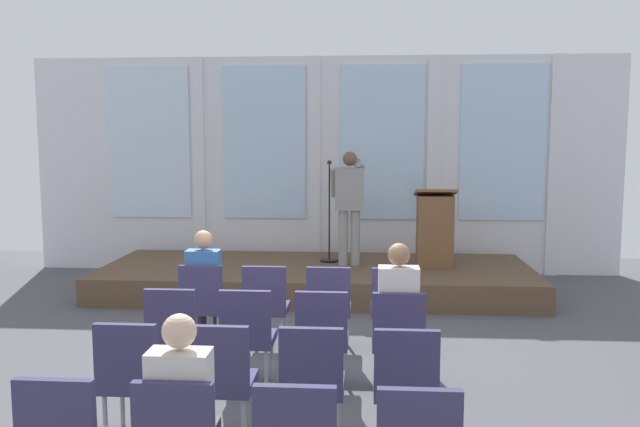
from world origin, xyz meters
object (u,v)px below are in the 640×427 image
audience_r0_c0 (205,282)px  chair_r0_c1 (266,302)px  chair_r1_c0 (174,330)px  chair_r1_c2 (322,333)px  chair_r2_c1 (221,375)px  chair_r2_c2 (312,377)px  audience_r1_c3 (398,309)px  chair_r2_c3 (405,380)px  chair_r0_c2 (329,303)px  chair_r1_c1 (248,331)px  mic_stand (329,240)px  lectern (435,229)px  chair_r0_c3 (393,304)px  audience_r3_c1 (183,407)px  chair_r2_c0 (132,372)px  speaker (349,199)px  chair_r1_c3 (398,335)px  chair_r0_c0 (204,300)px

audience_r0_c0 → chair_r0_c1: (0.68, -0.08, -0.18)m
chair_r1_c0 → chair_r1_c2: bearing=0.0°
chair_r2_c1 → chair_r2_c2: same height
audience_r1_c3 → chair_r2_c3: audience_r1_c3 is taller
chair_r0_c2 → chair_r1_c1: 1.27m
chair_r0_c1 → audience_r1_c3: 1.70m
mic_stand → lectern: size_ratio=1.34×
chair_r0_c3 → audience_r3_c1: audience_r3_c1 is taller
mic_stand → audience_r1_c3: 4.16m
chair_r2_c0 → audience_r1_c3: bearing=29.6°
chair_r0_c1 → audience_r3_c1: bearing=-90.0°
speaker → mic_stand: (-0.31, 0.24, -0.65)m
chair_r2_c3 → chair_r2_c1: bearing=180.0°
chair_r1_c2 → mic_stand: bearing=92.3°
mic_stand → lectern: mic_stand is taller
audience_r0_c0 → chair_r1_c2: size_ratio=1.37×
chair_r2_c3 → chair_r1_c3: bearing=90.0°
audience_r3_c1 → chair_r2_c3: bearing=36.3°
chair_r0_c2 → chair_r1_c0: size_ratio=1.00×
mic_stand → chair_r1_c2: size_ratio=1.65×
chair_r1_c2 → chair_r2_c3: bearing=-57.8°
chair_r1_c1 → audience_r1_c3: 1.37m
audience_r1_c3 → chair_r2_c1: audience_r1_c3 is taller
chair_r2_c3 → lectern: bearing=81.7°
chair_r0_c0 → chair_r2_c0: same height
mic_stand → chair_r2_c1: size_ratio=1.65×
audience_r0_c0 → speaker: bearing=61.5°
chair_r1_c2 → chair_r2_c1: (-0.68, -1.08, 0.00)m
chair_r2_c2 → audience_r3_c1: 1.22m
chair_r0_c3 → chair_r1_c0: size_ratio=1.00×
chair_r1_c3 → audience_r1_c3: size_ratio=0.70×
speaker → chair_r2_c3: 5.09m
audience_r0_c0 → chair_r1_c0: 1.17m
chair_r0_c0 → audience_r0_c0: (0.00, 0.08, 0.18)m
chair_r1_c1 → chair_r0_c2: bearing=57.8°
speaker → chair_r2_c3: speaker is taller
lectern → chair_r0_c1: 3.55m
chair_r0_c2 → chair_r2_c3: (0.68, -2.15, 0.00)m
mic_stand → chair_r0_c0: (-1.19, -3.08, -0.19)m
chair_r1_c0 → chair_r2_c0: bearing=-90.0°
chair_r1_c2 → audience_r3_c1: (-0.68, -2.07, 0.18)m
chair_r1_c1 → chair_r2_c3: bearing=-38.5°
chair_r2_c0 → chair_r2_c1: same height
chair_r1_c2 → audience_r3_c1: 2.19m
speaker → lectern: bearing=0.2°
chair_r0_c2 → chair_r1_c0: (-1.36, -1.08, 0.00)m
chair_r1_c2 → chair_r2_c1: bearing=-122.2°
chair_r1_c1 → audience_r3_c1: bearing=-90.0°
chair_r0_c0 → audience_r0_c0: bearing=90.0°
chair_r0_c3 → chair_r2_c2: bearing=-107.5°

